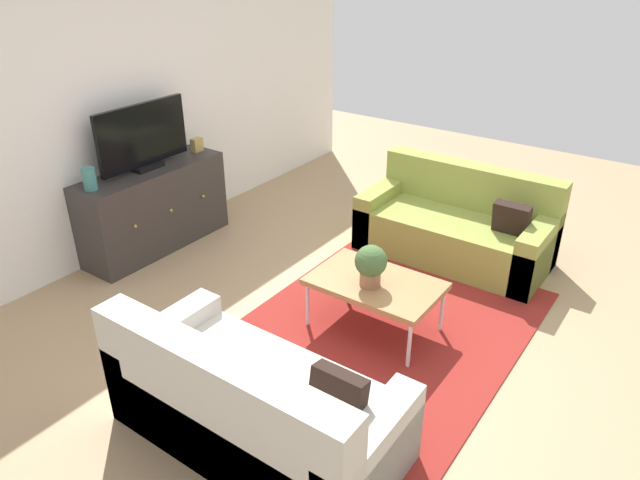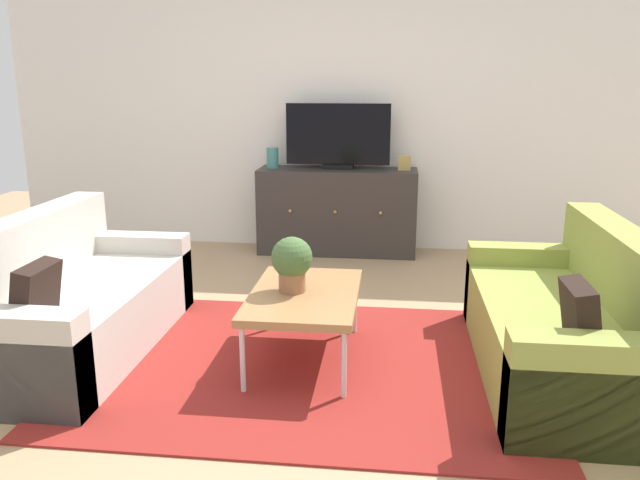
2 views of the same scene
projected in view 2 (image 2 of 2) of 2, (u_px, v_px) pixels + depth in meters
ground_plane at (311, 354)px, 3.68m from camera, size 10.00×10.00×0.00m
wall_back at (347, 103)px, 5.80m from camera, size 6.40×0.12×2.70m
area_rug at (308, 364)px, 3.54m from camera, size 2.50×1.90×0.01m
couch_left_side at (67, 307)px, 3.68m from camera, size 0.80×1.67×0.80m
couch_right_side at (574, 329)px, 3.35m from camera, size 0.80×1.67×0.80m
coffee_table at (304, 297)px, 3.51m from camera, size 0.59×0.93×0.41m
potted_plant at (292, 262)px, 3.47m from camera, size 0.23×0.23×0.31m
tv_console at (337, 211)px, 5.78m from camera, size 1.43×0.47×0.78m
flat_screen_tv at (338, 137)px, 5.63m from camera, size 0.93×0.16×0.58m
glass_vase at (272, 158)px, 5.72m from camera, size 0.11×0.11×0.19m
mantel_clock at (404, 163)px, 5.60m from camera, size 0.11×0.07×0.13m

